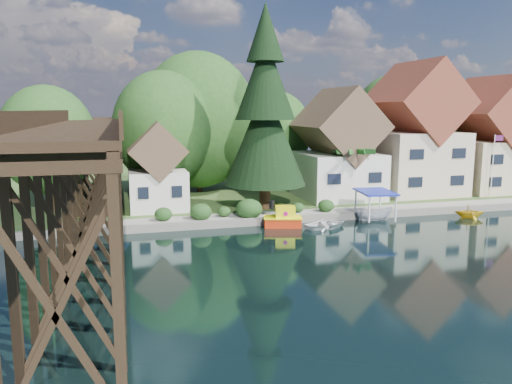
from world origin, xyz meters
TOP-DOWN VIEW (x-y plane):
  - ground at (0.00, 0.00)m, footprint 140.00×140.00m
  - bank at (0.00, 34.00)m, footprint 140.00×52.00m
  - seawall at (4.00, 8.00)m, footprint 60.00×0.40m
  - promenade at (6.00, 9.30)m, footprint 50.00×2.60m
  - trestle_bridge at (-16.00, 5.17)m, footprint 4.12×44.18m
  - house_left at (7.00, 16.00)m, footprint 7.64×8.64m
  - house_center at (16.00, 16.50)m, footprint 8.65×9.18m
  - house_right at (25.00, 16.00)m, footprint 8.15×8.64m
  - shed at (-11.00, 14.50)m, footprint 5.09×5.40m
  - bg_trees at (1.00, 21.25)m, footprint 49.90×13.30m
  - shrubs at (-4.60, 9.26)m, footprint 15.76×2.47m
  - conifer at (-1.72, 12.15)m, footprint 7.25×7.25m
  - palm_tree at (7.02, 12.30)m, footprint 4.52×4.52m
  - flagpole at (22.15, 11.70)m, footprint 1.00×0.11m
  - tugboat at (-1.65, 7.07)m, footprint 3.37×2.40m
  - boat_white_a at (1.53, 5.76)m, footprint 3.94×3.12m
  - boat_canopy at (6.54, 7.13)m, footprint 3.35×4.32m
  - boat_yellow at (15.06, 5.95)m, footprint 2.99×2.76m

SIDE VIEW (x-z plane):
  - ground at x=0.00m, z-range 0.00..0.00m
  - bank at x=0.00m, z-range 0.00..0.50m
  - seawall at x=4.00m, z-range 0.00..0.62m
  - boat_white_a at x=1.53m, z-range 0.00..0.73m
  - promenade at x=6.00m, z-range 0.50..0.56m
  - boat_yellow at x=15.06m, z-range 0.00..1.31m
  - tugboat at x=-1.65m, z-range -0.44..1.76m
  - boat_canopy at x=6.54m, z-range -0.18..2.38m
  - shrubs at x=-4.60m, z-range 0.38..2.08m
  - shed at x=-11.00m, z-range -0.10..7.75m
  - flagpole at x=22.15m, z-range 1.22..7.60m
  - house_left at x=7.00m, z-range -0.37..10.65m
  - trestle_bridge at x=-16.00m, z-range 0.70..10.00m
  - palm_tree at x=7.02m, z-range 2.58..8.16m
  - house_right at x=25.00m, z-range -0.45..12.00m
  - house_center at x=16.00m, z-range -0.53..13.36m
  - bg_trees at x=1.00m, z-range 2.00..12.57m
  - conifer at x=-1.72m, z-range 0.17..18.01m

